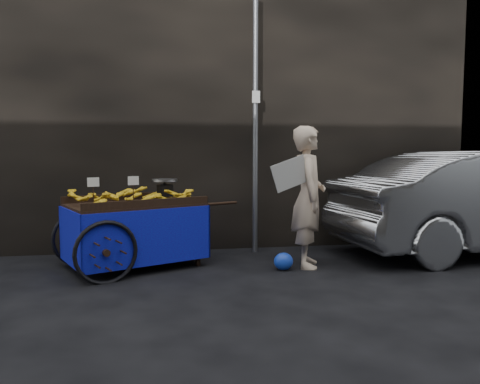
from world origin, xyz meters
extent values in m
plane|color=black|center=(0.00, 0.00, 0.00)|extent=(80.00, 80.00, 0.00)
cube|color=black|center=(-1.00, 2.60, 2.50)|extent=(11.00, 2.00, 5.00)
cylinder|color=slate|center=(0.30, 1.30, 2.00)|extent=(0.08, 0.08, 4.00)
cube|color=white|center=(0.30, 1.25, 2.40)|extent=(0.12, 0.02, 0.18)
cube|color=black|center=(-1.50, 0.64, 0.84)|extent=(1.97, 1.65, 0.06)
cube|color=black|center=(-1.70, 1.09, 0.92)|extent=(1.56, 0.72, 0.11)
cube|color=black|center=(-1.30, 0.18, 0.92)|extent=(1.56, 0.72, 0.11)
cube|color=black|center=(-0.65, 0.55, 0.42)|extent=(0.07, 0.07, 0.84)
cube|color=black|center=(-1.00, 1.32, 0.42)|extent=(0.07, 0.07, 0.84)
cylinder|color=black|center=(-0.32, 0.70, 0.84)|extent=(0.50, 0.25, 0.04)
cylinder|color=black|center=(-0.66, 1.47, 0.84)|extent=(0.50, 0.25, 0.04)
torus|color=black|center=(-1.80, -0.12, 0.37)|extent=(0.74, 0.37, 0.79)
torus|color=black|center=(-2.26, 0.92, 0.37)|extent=(0.74, 0.37, 0.79)
cylinder|color=black|center=(-2.03, 0.40, 0.37)|extent=(0.53, 1.10, 0.05)
cube|color=#11089C|center=(-1.28, 0.15, 0.48)|extent=(1.59, 0.72, 0.72)
cube|color=#11089C|center=(-1.72, 1.13, 0.48)|extent=(1.59, 0.72, 0.72)
cube|color=#11089C|center=(-2.28, 0.29, 0.48)|extent=(0.46, 1.01, 0.72)
cube|color=#11089C|center=(-0.72, 0.98, 0.48)|extent=(0.46, 1.01, 0.72)
cube|color=black|center=(-1.09, 0.88, 1.02)|extent=(0.23, 0.21, 0.17)
cylinder|color=silver|center=(-1.09, 0.88, 1.17)|extent=(0.47, 0.47, 0.03)
cube|color=white|center=(-1.98, 0.30, 1.19)|extent=(0.14, 0.07, 0.12)
cube|color=white|center=(-1.50, 0.51, 1.19)|extent=(0.14, 0.07, 0.12)
imported|color=beige|center=(0.84, 0.28, 0.96)|extent=(0.62, 0.79, 1.92)
cube|color=beige|center=(0.52, 0.07, 1.29)|extent=(0.58, 0.14, 0.50)
ellipsoid|color=#193DC1|center=(0.45, 0.13, 0.12)|extent=(0.26, 0.21, 0.23)
camera|label=1|loc=(-1.13, -5.80, 1.58)|focal=35.00mm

